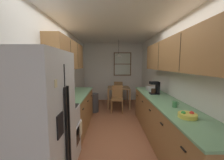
# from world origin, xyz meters

# --- Properties ---
(ground_plane) EXTENTS (12.00, 12.00, 0.00)m
(ground_plane) POSITION_xyz_m (0.00, 1.00, 0.00)
(ground_plane) COLOR #995B3D
(wall_left) EXTENTS (0.10, 9.00, 2.55)m
(wall_left) POSITION_xyz_m (-1.35, 1.00, 1.27)
(wall_left) COLOR white
(wall_left) RESTS_ON ground
(wall_right) EXTENTS (0.10, 9.00, 2.55)m
(wall_right) POSITION_xyz_m (1.35, 1.00, 1.27)
(wall_right) COLOR white
(wall_right) RESTS_ON ground
(wall_back) EXTENTS (4.40, 0.10, 2.55)m
(wall_back) POSITION_xyz_m (0.00, 3.65, 1.27)
(wall_back) COLOR white
(wall_back) RESTS_ON ground
(ceiling_slab) EXTENTS (4.40, 9.00, 0.08)m
(ceiling_slab) POSITION_xyz_m (0.00, 1.00, 2.59)
(ceiling_slab) COLOR white
(refrigerator) EXTENTS (0.74, 0.81, 1.78)m
(refrigerator) POSITION_xyz_m (-0.95, -1.23, 0.89)
(refrigerator) COLOR silver
(refrigerator) RESTS_ON ground
(stove_range) EXTENTS (0.66, 0.65, 1.10)m
(stove_range) POSITION_xyz_m (-0.99, -0.48, 0.47)
(stove_range) COLOR silver
(stove_range) RESTS_ON ground
(microwave_over_range) EXTENTS (0.39, 0.61, 0.33)m
(microwave_over_range) POSITION_xyz_m (-1.11, -0.48, 1.66)
(microwave_over_range) COLOR silver
(counter_left) EXTENTS (0.64, 1.89, 0.90)m
(counter_left) POSITION_xyz_m (-1.00, 0.80, 0.45)
(counter_left) COLOR olive
(counter_left) RESTS_ON ground
(upper_cabinets_left) EXTENTS (0.33, 1.97, 0.68)m
(upper_cabinets_left) POSITION_xyz_m (-1.14, 0.75, 1.85)
(upper_cabinets_left) COLOR olive
(counter_right) EXTENTS (0.64, 3.31, 0.90)m
(counter_right) POSITION_xyz_m (1.00, 0.09, 0.45)
(counter_right) COLOR olive
(counter_right) RESTS_ON ground
(upper_cabinets_right) EXTENTS (0.33, 2.99, 0.64)m
(upper_cabinets_right) POSITION_xyz_m (1.14, 0.04, 1.82)
(upper_cabinets_right) COLOR olive
(dining_table) EXTENTS (0.83, 0.81, 0.75)m
(dining_table) POSITION_xyz_m (0.19, 2.62, 0.62)
(dining_table) COLOR olive
(dining_table) RESTS_ON ground
(dining_chair_near) EXTENTS (0.44, 0.44, 0.90)m
(dining_chair_near) POSITION_xyz_m (0.11, 2.01, 0.50)
(dining_chair_near) COLOR olive
(dining_chair_near) RESTS_ON ground
(dining_chair_far) EXTENTS (0.40, 0.40, 0.90)m
(dining_chair_far) POSITION_xyz_m (0.21, 3.23, 0.50)
(dining_chair_far) COLOR olive
(dining_chair_far) RESTS_ON ground
(pendant_light) EXTENTS (0.26, 0.26, 0.65)m
(pendant_light) POSITION_xyz_m (0.19, 2.62, 1.95)
(pendant_light) COLOR black
(back_window) EXTENTS (0.77, 0.05, 1.03)m
(back_window) POSITION_xyz_m (0.42, 3.58, 1.64)
(back_window) COLOR brown
(trash_bin) EXTENTS (0.34, 0.34, 0.64)m
(trash_bin) POSITION_xyz_m (-0.70, 2.00, 0.32)
(trash_bin) COLOR #3F3F42
(trash_bin) RESTS_ON ground
(storage_canister) EXTENTS (0.11, 0.11, 0.17)m
(storage_canister) POSITION_xyz_m (-1.00, -0.04, 0.98)
(storage_canister) COLOR #D84C19
(storage_canister) RESTS_ON counter_left
(dish_towel) EXTENTS (0.02, 0.16, 0.24)m
(dish_towel) POSITION_xyz_m (-0.64, -0.31, 0.50)
(dish_towel) COLOR beige
(coffee_maker) EXTENTS (0.22, 0.18, 0.31)m
(coffee_maker) POSITION_xyz_m (1.00, 0.71, 1.06)
(coffee_maker) COLOR black
(coffee_maker) RESTS_ON counter_right
(mug_by_coffeemaker) EXTENTS (0.12, 0.08, 0.11)m
(mug_by_coffeemaker) POSITION_xyz_m (0.99, -0.35, 0.95)
(mug_by_coffeemaker) COLOR #3F7F4C
(mug_by_coffeemaker) RESTS_ON counter_right
(fruit_bowl) EXTENTS (0.25, 0.25, 0.09)m
(fruit_bowl) POSITION_xyz_m (0.95, -0.82, 0.94)
(fruit_bowl) COLOR #E5D14C
(fruit_bowl) RESTS_ON counter_right
(dish_rack) EXTENTS (0.28, 0.34, 0.10)m
(dish_rack) POSITION_xyz_m (1.05, 1.13, 0.95)
(dish_rack) COLOR silver
(dish_rack) RESTS_ON counter_right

